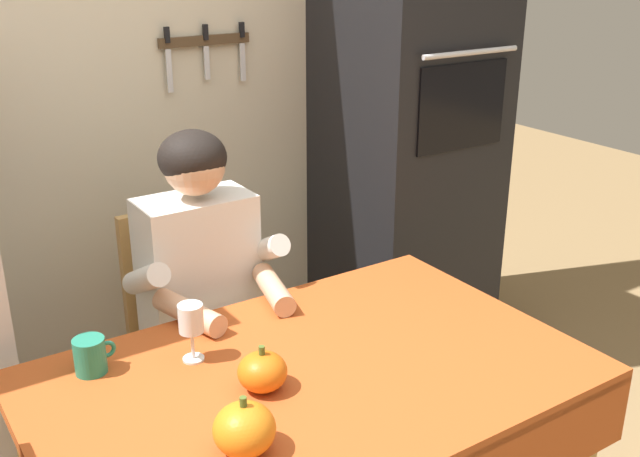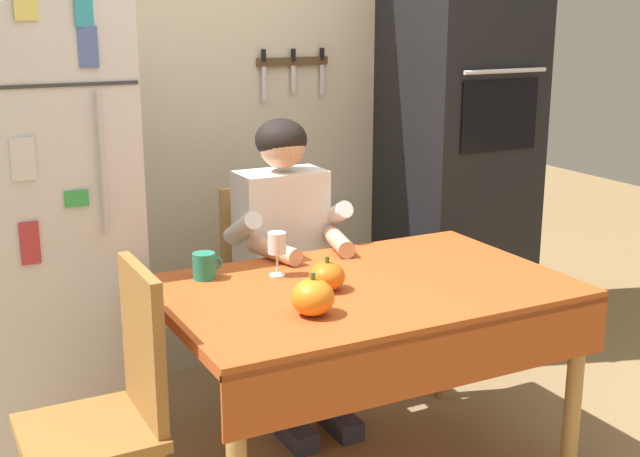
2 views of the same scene
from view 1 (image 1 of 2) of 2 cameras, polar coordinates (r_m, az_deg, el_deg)
back_wall_assembly at (r=2.85m, az=-13.84°, el=10.97°), size 3.70×0.13×2.60m
wall_oven at (r=3.09m, az=6.72°, el=7.47°), size 0.60×0.64×2.10m
dining_table at (r=1.98m, az=-0.25°, el=-13.17°), size 1.40×0.90×0.74m
chair_behind_person at (r=2.65m, az=-10.03°, el=-7.61°), size 0.40×0.40×0.93m
seated_person at (r=2.40m, az=-8.53°, el=-4.73°), size 0.47×0.55×1.25m
coffee_mug at (r=2.01m, az=-17.12°, el=-9.26°), size 0.11×0.08×0.10m
wine_glass at (r=1.97m, az=-9.83°, el=-6.97°), size 0.07×0.07×0.16m
pumpkin_large at (r=1.86m, az=-4.42°, el=-10.84°), size 0.12×0.12×0.12m
pumpkin_medium at (r=1.66m, az=-5.80°, el=-15.00°), size 0.14×0.14×0.14m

